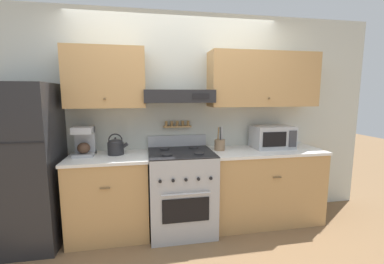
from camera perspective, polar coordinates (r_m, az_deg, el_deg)
ground_plane at (r=3.01m, az=-1.55°, el=-23.14°), size 16.00×16.00×0.00m
wall_back at (r=3.17m, az=-1.55°, el=5.68°), size 5.20×0.46×2.55m
counter_left at (r=3.10m, az=-17.78°, el=-13.27°), size 0.87×0.63×0.91m
counter_right at (r=3.39m, az=15.65°, el=-11.23°), size 1.37×0.63×0.91m
stove_range at (r=3.05m, az=-2.42°, el=-12.85°), size 0.72×0.71×1.07m
refrigerator at (r=3.17m, az=-33.80°, el=-6.41°), size 0.73×0.69×1.69m
tea_kettle at (r=3.00m, az=-16.57°, el=-3.04°), size 0.23×0.18×0.24m
coffee_maker at (r=3.07m, az=-22.80°, el=-1.84°), size 0.21×0.24×0.32m
microwave at (r=3.38m, az=17.39°, el=-1.04°), size 0.50×0.35×0.28m
utensil_crock at (r=3.11m, az=6.17°, el=-2.77°), size 0.13×0.13×0.28m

